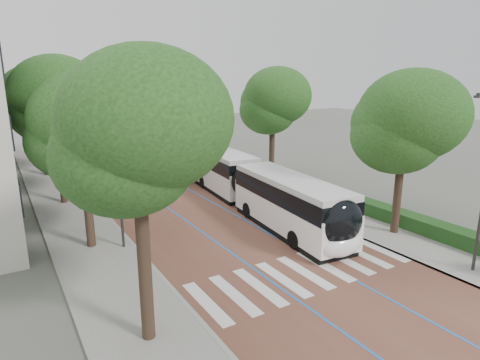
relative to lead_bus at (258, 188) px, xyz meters
name	(u,v)px	position (x,y,z in m)	size (l,w,h in m)	color
ground	(316,283)	(-3.24, -9.31, -1.63)	(160.00, 160.00, 0.00)	#51544C
road	(101,149)	(-3.24, 30.69, -1.62)	(11.00, 140.00, 0.02)	brown
sidewalk_left	(34,155)	(-10.74, 30.69, -1.57)	(4.00, 140.00, 0.12)	gray
sidewalk_right	(157,144)	(4.26, 30.69, -1.57)	(4.00, 140.00, 0.12)	gray
kerb_left	(52,153)	(-8.84, 30.69, -1.57)	(0.20, 140.00, 0.14)	gray
kerb_right	(144,145)	(2.36, 30.69, -1.57)	(0.20, 140.00, 0.14)	gray
zebra_crossing	(304,272)	(-3.04, -8.31, -1.60)	(10.55, 3.60, 0.01)	silver
lane_line_left	(87,151)	(-4.84, 30.69, -1.60)	(0.12, 126.00, 0.01)	#2465B4
lane_line_right	(113,148)	(-1.64, 30.69, -1.60)	(0.12, 126.00, 0.01)	#2465B4
hedge	(442,231)	(5.86, -9.31, -1.11)	(1.20, 14.00, 0.80)	#174116
streetlight_far	(213,121)	(3.38, 12.69, 3.19)	(1.82, 0.20, 8.00)	#2F3032
lamp_post_left	(118,172)	(-9.34, -1.31, 2.49)	(0.14, 0.14, 8.00)	#2F3032
trees_left	(41,103)	(-10.74, 16.48, 5.02)	(6.15, 60.34, 9.64)	black
trees_right	(237,106)	(4.46, 10.18, 4.65)	(5.77, 47.35, 9.00)	black
lead_bus	(258,188)	(0.00, 0.00, 0.00)	(4.29, 18.55, 3.20)	black
bus_queued_0	(156,153)	(-1.11, 16.21, 0.00)	(3.34, 12.54, 3.20)	white
bus_queued_1	(125,138)	(-0.70, 28.33, 0.00)	(3.02, 12.49, 3.20)	white
bus_queued_2	(99,126)	(-0.66, 42.78, 0.00)	(2.59, 12.41, 3.20)	white
bus_queued_3	(81,119)	(-0.86, 55.40, 0.00)	(2.67, 12.43, 3.20)	white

